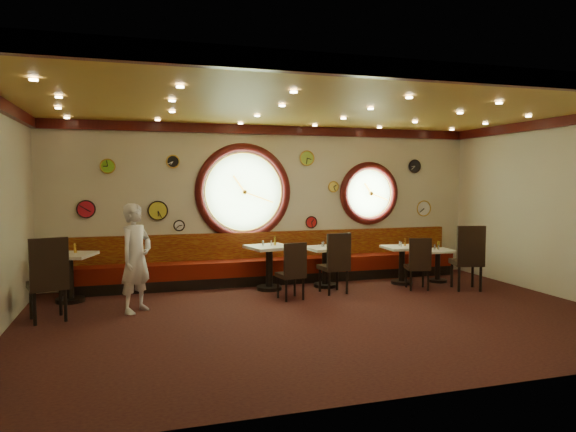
% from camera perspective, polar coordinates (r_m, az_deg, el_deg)
% --- Properties ---
extents(floor, '(9.00, 6.00, 0.00)m').
position_cam_1_polar(floor, '(8.04, 3.88, -11.07)').
color(floor, black).
rests_on(floor, ground).
extents(ceiling, '(9.00, 6.00, 0.02)m').
position_cam_1_polar(ceiling, '(7.84, 4.00, 12.14)').
color(ceiling, '#B88634').
rests_on(ceiling, wall_back).
extents(wall_back, '(9.00, 0.02, 3.20)m').
position_cam_1_polar(wall_back, '(10.63, -1.80, 1.36)').
color(wall_back, beige).
rests_on(wall_back, floor).
extents(wall_front, '(9.00, 0.02, 3.20)m').
position_cam_1_polar(wall_front, '(5.09, 15.99, -1.66)').
color(wall_front, beige).
rests_on(wall_front, floor).
extents(wall_right, '(0.02, 6.00, 3.20)m').
position_cam_1_polar(wall_right, '(10.27, 28.12, 0.80)').
color(wall_right, beige).
rests_on(wall_right, floor).
extents(molding_back, '(9.00, 0.10, 0.18)m').
position_cam_1_polar(molding_back, '(10.62, -1.75, 9.52)').
color(molding_back, '#390B0A').
rests_on(molding_back, wall_back).
extents(molding_front, '(9.00, 0.10, 0.18)m').
position_cam_1_polar(molding_front, '(5.21, 16.01, 15.14)').
color(molding_front, '#390B0A').
rests_on(molding_front, wall_back).
extents(molding_right, '(0.10, 6.00, 0.18)m').
position_cam_1_polar(molding_right, '(10.28, 28.20, 9.23)').
color(molding_right, '#390B0A').
rests_on(molding_right, wall_back).
extents(banquette_base, '(8.00, 0.55, 0.20)m').
position_cam_1_polar(banquette_base, '(10.54, -1.38, -6.88)').
color(banquette_base, black).
rests_on(banquette_base, floor).
extents(banquette_seat, '(8.00, 0.55, 0.30)m').
position_cam_1_polar(banquette_seat, '(10.50, -1.39, -5.54)').
color(banquette_seat, '#580F07').
rests_on(banquette_seat, banquette_base).
extents(banquette_back, '(8.00, 0.10, 0.55)m').
position_cam_1_polar(banquette_back, '(10.65, -1.71, -3.22)').
color(banquette_back, '#620C07').
rests_on(banquette_back, wall_back).
extents(porthole_left_glass, '(1.66, 0.02, 1.66)m').
position_cam_1_polar(porthole_left_glass, '(10.48, -4.97, 2.68)').
color(porthole_left_glass, '#8CBE72').
rests_on(porthole_left_glass, wall_back).
extents(porthole_left_frame, '(1.98, 0.18, 1.98)m').
position_cam_1_polar(porthole_left_frame, '(10.47, -4.95, 2.68)').
color(porthole_left_frame, '#390B0A').
rests_on(porthole_left_frame, wall_back).
extents(porthole_left_ring, '(1.61, 0.03, 1.61)m').
position_cam_1_polar(porthole_left_ring, '(10.44, -4.92, 2.67)').
color(porthole_left_ring, gold).
rests_on(porthole_left_ring, wall_back).
extents(porthole_right_glass, '(1.10, 0.02, 1.10)m').
position_cam_1_polar(porthole_right_glass, '(11.39, 8.97, 2.50)').
color(porthole_right_glass, '#8CBE72').
rests_on(porthole_right_glass, wall_back).
extents(porthole_right_frame, '(1.38, 0.18, 1.38)m').
position_cam_1_polar(porthole_right_frame, '(11.38, 9.00, 2.50)').
color(porthole_right_frame, '#390B0A').
rests_on(porthole_right_frame, wall_back).
extents(porthole_right_ring, '(1.09, 0.03, 1.09)m').
position_cam_1_polar(porthole_right_ring, '(11.35, 9.06, 2.49)').
color(porthole_right_ring, gold).
rests_on(porthole_right_ring, wall_back).
extents(wall_clock_0, '(0.28, 0.03, 0.28)m').
position_cam_1_polar(wall_clock_0, '(11.88, 13.87, 5.39)').
color(wall_clock_0, black).
rests_on(wall_clock_0, wall_back).
extents(wall_clock_1, '(0.20, 0.03, 0.20)m').
position_cam_1_polar(wall_clock_1, '(10.29, -12.01, -1.04)').
color(wall_clock_1, white).
rests_on(wall_clock_1, wall_back).
extents(wall_clock_2, '(0.32, 0.03, 0.32)m').
position_cam_1_polar(wall_clock_2, '(10.27, -21.53, 0.71)').
color(wall_clock_2, red).
rests_on(wall_clock_2, wall_back).
extents(wall_clock_3, '(0.22, 0.03, 0.22)m').
position_cam_1_polar(wall_clock_3, '(11.01, 5.06, 3.26)').
color(wall_clock_3, '#F2DA50').
rests_on(wall_clock_3, wall_back).
extents(wall_clock_4, '(0.24, 0.03, 0.24)m').
position_cam_1_polar(wall_clock_4, '(10.87, 2.59, -0.69)').
color(wall_clock_4, red).
rests_on(wall_clock_4, wall_back).
extents(wall_clock_5, '(0.30, 0.03, 0.30)m').
position_cam_1_polar(wall_clock_5, '(10.81, 2.11, 6.44)').
color(wall_clock_5, '#91BF3B').
rests_on(wall_clock_5, wall_back).
extents(wall_clock_6, '(0.36, 0.03, 0.36)m').
position_cam_1_polar(wall_clock_6, '(10.25, -14.26, 0.58)').
color(wall_clock_6, gold).
rests_on(wall_clock_6, wall_back).
extents(wall_clock_7, '(0.34, 0.03, 0.34)m').
position_cam_1_polar(wall_clock_7, '(12.02, 14.82, 0.82)').
color(wall_clock_7, white).
rests_on(wall_clock_7, wall_back).
extents(wall_clock_8, '(0.24, 0.03, 0.24)m').
position_cam_1_polar(wall_clock_8, '(10.25, -12.67, 5.92)').
color(wall_clock_8, black).
rests_on(wall_clock_8, wall_back).
extents(wall_clock_9, '(0.26, 0.03, 0.26)m').
position_cam_1_polar(wall_clock_9, '(10.23, -19.40, 5.24)').
color(wall_clock_9, '#72BB25').
rests_on(wall_clock_9, wall_back).
extents(table_a, '(0.96, 0.96, 0.84)m').
position_cam_1_polar(table_a, '(9.60, -23.11, -5.69)').
color(table_a, black).
rests_on(table_a, floor).
extents(table_b, '(0.92, 0.92, 0.84)m').
position_cam_1_polar(table_b, '(9.81, -2.10, -5.13)').
color(table_b, black).
rests_on(table_b, floor).
extents(table_c, '(0.80, 0.80, 0.79)m').
position_cam_1_polar(table_c, '(10.10, 4.15, -5.08)').
color(table_c, black).
rests_on(table_c, floor).
extents(table_d, '(0.72, 0.72, 0.76)m').
position_cam_1_polar(table_d, '(10.63, 12.53, -4.82)').
color(table_d, black).
rests_on(table_d, floor).
extents(table_e, '(0.65, 0.65, 0.67)m').
position_cam_1_polar(table_e, '(11.02, 16.30, -4.87)').
color(table_e, black).
rests_on(table_e, floor).
extents(chair_a, '(0.65, 0.65, 0.78)m').
position_cam_1_polar(chair_a, '(8.34, -25.09, -5.84)').
color(chair_a, black).
rests_on(chair_a, floor).
extents(chair_b, '(0.49, 0.49, 0.63)m').
position_cam_1_polar(chair_b, '(8.95, 0.55, -5.71)').
color(chair_b, black).
rests_on(chair_b, floor).
extents(chair_c, '(0.52, 0.52, 0.70)m').
position_cam_1_polar(chair_c, '(9.47, 5.36, -4.79)').
color(chair_c, black).
rests_on(chair_c, floor).
extents(chair_d, '(0.51, 0.51, 0.62)m').
position_cam_1_polar(chair_d, '(10.07, 14.32, -4.79)').
color(chair_d, black).
rests_on(chair_d, floor).
extents(chair_e, '(0.64, 0.64, 0.77)m').
position_cam_1_polar(chair_e, '(10.27, 19.43, -3.95)').
color(chair_e, black).
rests_on(chair_e, floor).
extents(condiment_a_salt, '(0.03, 0.03, 0.09)m').
position_cam_1_polar(condiment_a_salt, '(9.64, -23.56, -3.54)').
color(condiment_a_salt, silver).
rests_on(condiment_a_salt, table_a).
extents(condiment_b_salt, '(0.04, 0.04, 0.10)m').
position_cam_1_polar(condiment_b_salt, '(9.73, -2.81, -3.04)').
color(condiment_b_salt, silver).
rests_on(condiment_b_salt, table_b).
extents(condiment_c_salt, '(0.03, 0.03, 0.09)m').
position_cam_1_polar(condiment_c_salt, '(10.08, 3.81, -3.16)').
color(condiment_c_salt, silver).
rests_on(condiment_c_salt, table_c).
extents(condiment_d_salt, '(0.04, 0.04, 0.10)m').
position_cam_1_polar(condiment_d_salt, '(10.62, 12.29, -3.01)').
color(condiment_d_salt, silver).
rests_on(condiment_d_salt, table_d).
extents(condiment_a_pepper, '(0.04, 0.04, 0.11)m').
position_cam_1_polar(condiment_a_pepper, '(9.48, -23.37, -3.59)').
color(condiment_a_pepper, silver).
rests_on(condiment_a_pepper, table_a).
extents(condiment_b_pepper, '(0.04, 0.04, 0.10)m').
position_cam_1_polar(condiment_b_pepper, '(9.80, -1.87, -3.00)').
color(condiment_b_pepper, silver).
rests_on(condiment_b_pepper, table_b).
extents(condiment_c_pepper, '(0.04, 0.04, 0.11)m').
position_cam_1_polar(condiment_c_pepper, '(10.06, 3.95, -3.12)').
color(condiment_c_pepper, silver).
rests_on(condiment_c_pepper, table_c).
extents(condiment_d_pepper, '(0.04, 0.04, 0.10)m').
position_cam_1_polar(condiment_d_pepper, '(10.56, 12.47, -3.08)').
color(condiment_d_pepper, silver).
rests_on(condiment_d_pepper, table_d).
extents(condiment_a_bottle, '(0.05, 0.05, 0.16)m').
position_cam_1_polar(condiment_a_bottle, '(9.62, -22.56, -3.31)').
color(condiment_a_bottle, gold).
rests_on(condiment_a_bottle, table_a).
extents(condiment_b_bottle, '(0.05, 0.05, 0.17)m').
position_cam_1_polar(condiment_b_bottle, '(9.84, -1.48, -2.78)').
color(condiment_b_bottle, gold).
rests_on(condiment_b_bottle, table_b).
extents(condiment_c_bottle, '(0.05, 0.05, 0.17)m').
position_cam_1_polar(condiment_c_bottle, '(10.22, 4.73, -2.84)').
color(condiment_c_bottle, gold).
rests_on(condiment_c_bottle, table_c).
extents(condiment_d_bottle, '(0.05, 0.05, 0.16)m').
position_cam_1_polar(condiment_d_bottle, '(10.69, 12.86, -2.84)').
color(condiment_d_bottle, orange).
rests_on(condiment_d_bottle, table_d).
extents(condiment_e_salt, '(0.04, 0.04, 0.10)m').
position_cam_1_polar(condiment_e_salt, '(10.97, 15.98, -3.33)').
color(condiment_e_salt, silver).
rests_on(condiment_e_salt, table_e).
extents(condiment_e_pepper, '(0.03, 0.03, 0.09)m').
position_cam_1_polar(condiment_e_pepper, '(10.98, 16.38, -3.36)').
color(condiment_e_pepper, '#B9B9BD').
rests_on(condiment_e_pepper, table_e).
extents(condiment_e_bottle, '(0.05, 0.05, 0.16)m').
position_cam_1_polar(condiment_e_bottle, '(11.06, 16.34, -3.12)').
color(condiment_e_bottle, gold).
rests_on(condiment_e_bottle, table_e).
extents(waiter, '(0.72, 0.75, 1.72)m').
position_cam_1_polar(waiter, '(8.48, -16.53, -4.48)').
color(waiter, white).
rests_on(waiter, floor).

